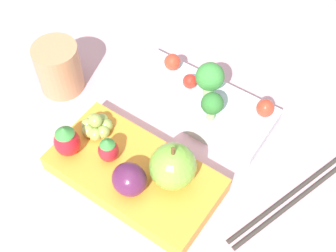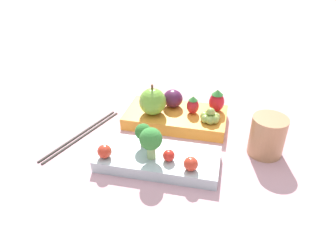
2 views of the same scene
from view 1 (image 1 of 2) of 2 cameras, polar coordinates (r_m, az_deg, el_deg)
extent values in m
plane|color=#C6939E|center=(0.64, 0.24, -1.66)|extent=(4.00, 4.00, 0.00)
cube|color=silver|center=(0.66, 3.63, 2.81)|extent=(0.23, 0.12, 0.02)
cube|color=orange|center=(0.59, -4.07, -5.87)|extent=(0.23, 0.14, 0.03)
cylinder|color=#93B770|center=(0.63, 5.26, 1.51)|extent=(0.01, 0.01, 0.02)
sphere|color=#2D702D|center=(0.61, 5.41, 2.75)|extent=(0.03, 0.03, 0.03)
cylinder|color=#93B770|center=(0.65, 5.10, 4.25)|extent=(0.01, 0.01, 0.02)
sphere|color=#388438|center=(0.63, 5.28, 5.92)|extent=(0.04, 0.04, 0.04)
sphere|color=red|center=(0.64, 11.77, 2.15)|extent=(0.02, 0.02, 0.02)
sphere|color=red|center=(0.66, 2.70, 5.47)|extent=(0.02, 0.02, 0.02)
sphere|color=red|center=(0.68, 0.54, 7.80)|extent=(0.02, 0.02, 0.02)
sphere|color=#70A838|center=(0.55, 0.58, -4.96)|extent=(0.06, 0.06, 0.06)
cylinder|color=brown|center=(0.52, 0.61, -3.14)|extent=(0.00, 0.00, 0.01)
ellipsoid|color=red|center=(0.59, -12.19, -1.93)|extent=(0.03, 0.03, 0.04)
cone|color=#388438|center=(0.57, -12.59, -0.61)|extent=(0.02, 0.02, 0.01)
ellipsoid|color=red|center=(0.58, -7.27, -3.02)|extent=(0.03, 0.03, 0.03)
cone|color=#388438|center=(0.57, -7.46, -1.99)|extent=(0.02, 0.02, 0.01)
ellipsoid|color=#511E42|center=(0.55, -4.73, -6.51)|extent=(0.04, 0.04, 0.04)
sphere|color=#8EA84C|center=(0.61, -7.91, -0.68)|extent=(0.02, 0.02, 0.02)
sphere|color=#8EA84C|center=(0.61, -7.57, 0.08)|extent=(0.02, 0.02, 0.02)
sphere|color=#8EA84C|center=(0.62, -8.05, 0.71)|extent=(0.02, 0.02, 0.02)
sphere|color=#8EA84C|center=(0.62, -9.00, 0.76)|extent=(0.02, 0.02, 0.02)
sphere|color=#8EA84C|center=(0.62, -9.70, 0.18)|extent=(0.02, 0.02, 0.02)
sphere|color=#8EA84C|center=(0.61, -9.64, -0.59)|extent=(0.02, 0.02, 0.02)
sphere|color=#8EA84C|center=(0.61, -8.84, -0.98)|extent=(0.02, 0.02, 0.02)
sphere|color=#8EA84C|center=(0.60, -8.82, 0.62)|extent=(0.02, 0.02, 0.02)
cylinder|color=tan|center=(0.69, -13.18, 6.94)|extent=(0.06, 0.06, 0.08)
cylinder|color=#332D28|center=(0.61, 15.40, -8.62)|extent=(0.05, 0.21, 0.01)
cylinder|color=#332D28|center=(0.61, 14.73, -7.98)|extent=(0.05, 0.21, 0.01)
camera|label=2|loc=(0.85, 16.34, 40.60)|focal=32.00mm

